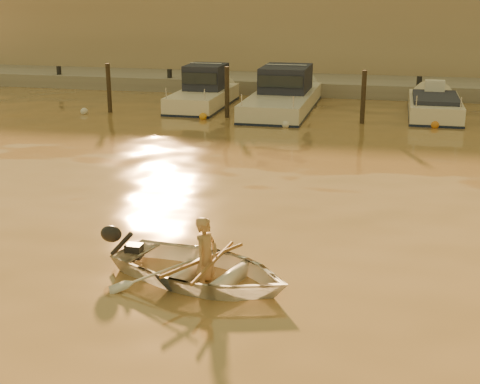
% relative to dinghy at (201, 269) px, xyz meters
% --- Properties ---
extents(ground_plane, '(160.00, 160.00, 0.00)m').
position_rel_dinghy_xyz_m(ground_plane, '(2.16, 1.32, -0.23)').
color(ground_plane, olive).
rests_on(ground_plane, ground).
extents(dinghy, '(3.88, 3.23, 0.69)m').
position_rel_dinghy_xyz_m(dinghy, '(0.00, 0.00, 0.00)').
color(dinghy, silver).
rests_on(dinghy, ground_plane).
extents(person, '(0.50, 0.63, 1.51)m').
position_rel_dinghy_xyz_m(person, '(0.10, -0.03, 0.23)').
color(person, '#A27D51').
rests_on(person, dinghy).
extents(outboard_motor, '(0.98, 0.63, 0.70)m').
position_rel_dinghy_xyz_m(outboard_motor, '(-1.44, 0.42, 0.05)').
color(outboard_motor, black).
rests_on(outboard_motor, dinghy).
extents(oar_port, '(0.21, 2.10, 0.13)m').
position_rel_dinghy_xyz_m(oar_port, '(0.24, -0.07, 0.19)').
color(oar_port, brown).
rests_on(oar_port, dinghy).
extents(oar_starboard, '(0.98, 1.91, 0.13)m').
position_rel_dinghy_xyz_m(oar_starboard, '(0.05, -0.01, 0.19)').
color(oar_starboard, brown).
rests_on(oar_starboard, dinghy).
extents(moored_boat_1, '(1.99, 6.02, 1.75)m').
position_rel_dinghy_xyz_m(moored_boat_1, '(-4.97, 17.32, 0.40)').
color(moored_boat_1, '#EEDFC7').
rests_on(moored_boat_1, ground_plane).
extents(moored_boat_2, '(2.43, 8.10, 1.75)m').
position_rel_dinghy_xyz_m(moored_boat_2, '(-1.48, 17.32, 0.40)').
color(moored_boat_2, beige).
rests_on(moored_boat_2, ground_plane).
extents(moored_boat_3, '(1.96, 5.71, 0.95)m').
position_rel_dinghy_xyz_m(moored_boat_3, '(4.69, 17.32, -0.00)').
color(moored_boat_3, beige).
rests_on(moored_boat_3, ground_plane).
extents(piling_0, '(0.18, 0.18, 2.20)m').
position_rel_dinghy_xyz_m(piling_0, '(-8.34, 15.12, 0.67)').
color(piling_0, '#2D2319').
rests_on(piling_0, ground_plane).
extents(piling_1, '(0.18, 0.18, 2.20)m').
position_rel_dinghy_xyz_m(piling_1, '(-3.34, 15.12, 0.67)').
color(piling_1, '#2D2319').
rests_on(piling_1, ground_plane).
extents(piling_2, '(0.18, 0.18, 2.20)m').
position_rel_dinghy_xyz_m(piling_2, '(1.96, 15.12, 0.67)').
color(piling_2, '#2D2319').
rests_on(piling_2, ground_plane).
extents(fender_a, '(0.30, 0.30, 0.30)m').
position_rel_dinghy_xyz_m(fender_a, '(-9.22, 14.52, -0.13)').
color(fender_a, silver).
rests_on(fender_a, ground_plane).
extents(fender_b, '(0.30, 0.30, 0.30)m').
position_rel_dinghy_xyz_m(fender_b, '(-4.18, 14.54, -0.13)').
color(fender_b, orange).
rests_on(fender_b, ground_plane).
extents(fender_c, '(0.30, 0.30, 0.30)m').
position_rel_dinghy_xyz_m(fender_c, '(-0.75, 13.73, -0.13)').
color(fender_c, silver).
rests_on(fender_c, ground_plane).
extents(fender_d, '(0.30, 0.30, 0.30)m').
position_rel_dinghy_xyz_m(fender_d, '(4.63, 14.89, -0.13)').
color(fender_d, orange).
rests_on(fender_d, ground_plane).
extents(quay, '(52.00, 4.00, 1.00)m').
position_rel_dinghy_xyz_m(quay, '(2.16, 22.82, -0.08)').
color(quay, gray).
rests_on(quay, ground_plane).
extents(waterfront_building, '(46.00, 7.00, 4.80)m').
position_rel_dinghy_xyz_m(waterfront_building, '(2.16, 28.32, 2.17)').
color(waterfront_building, '#9E8466').
rests_on(waterfront_building, quay).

